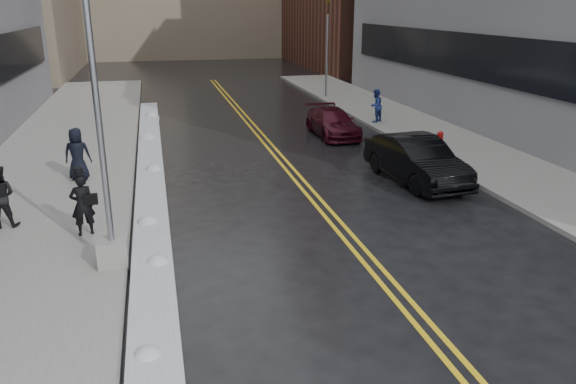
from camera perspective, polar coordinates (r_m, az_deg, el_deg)
ground at (r=11.86m, az=-1.35°, el=-10.45°), size 160.00×160.00×0.00m
sidewalk_west at (r=21.24m, az=-22.70°, el=1.61°), size 5.50×50.00×0.15m
sidewalk_east at (r=24.20m, az=17.18°, el=4.18°), size 4.00×50.00×0.15m
lane_line_left at (r=21.42m, az=-0.84°, el=3.02°), size 0.12×50.00×0.01m
lane_line_right at (r=21.49m, az=-0.06°, el=3.07°), size 0.12×50.00×0.01m
snow_ridge at (r=18.99m, az=-13.76°, el=0.94°), size 0.90×30.00×0.34m
lamppost at (r=12.62m, az=-18.26°, el=2.84°), size 0.65×0.65×7.62m
fire_hydrant at (r=23.60m, az=15.18°, el=5.20°), size 0.26×0.26×0.73m
traffic_signal at (r=35.84m, az=4.00°, el=14.79°), size 0.16×0.20×6.00m
pedestrian_fedora at (r=15.03m, az=-20.17°, el=-1.22°), size 0.66×0.52×1.61m
pedestrian_c at (r=19.87m, az=-20.62°, el=3.63°), size 0.91×0.65×1.76m
pedestrian_east at (r=28.42m, az=8.90°, el=8.66°), size 1.00×0.97×1.62m
car_black at (r=19.34m, az=12.89°, el=3.20°), size 2.08×4.84×1.55m
car_maroon at (r=25.83m, az=4.57°, el=7.05°), size 1.73×4.21×1.22m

